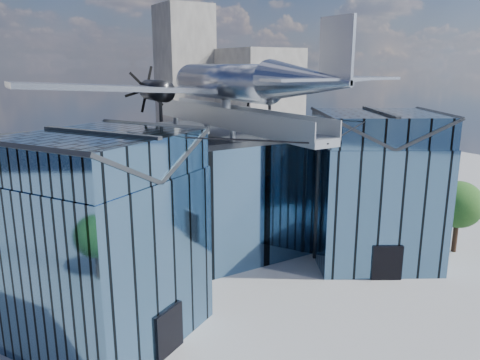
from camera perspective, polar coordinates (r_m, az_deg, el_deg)
ground_plane at (r=34.27m, az=1.79°, el=-12.47°), size 120.00×120.00×0.00m
museum at (r=36.98m, az=-3.10°, el=-1.28°), size 32.88×24.50×17.60m
bg_towers at (r=78.45m, az=-18.17°, el=9.44°), size 77.00×24.50×26.00m
tree_plaza_e at (r=42.20m, az=25.11°, el=-2.75°), size 4.28×4.28×6.03m
tree_side_e at (r=56.53m, az=15.31°, el=1.13°), size 3.28×3.28×4.71m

